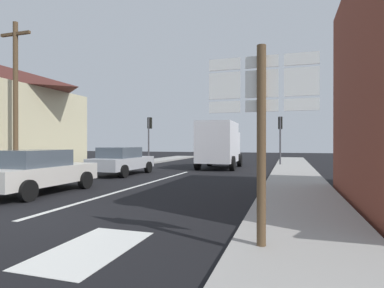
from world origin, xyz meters
TOP-DOWN VIEW (x-y plane):
  - ground_plane at (0.00, 10.00)m, footprint 80.00×80.00m
  - sidewalk_right at (5.97, 8.00)m, footprint 2.38×44.00m
  - sidewalk_left at (-5.97, 8.00)m, footprint 2.38×44.00m
  - lane_centre_stripe at (0.00, 6.00)m, footprint 0.16×12.00m
  - lane_turn_arrow at (2.63, -1.00)m, footprint 1.20×2.20m
  - sedan_near at (-2.43, 3.19)m, footprint 1.97×4.20m
  - sedan_far at (-2.85, 9.49)m, footprint 2.01×4.22m
  - delivery_truck at (1.26, 15.07)m, footprint 2.56×5.04m
  - route_sign_post at (5.26, -0.42)m, footprint 1.66×0.14m
  - traffic_light_far_left at (-5.08, 17.76)m, footprint 0.30×0.49m
  - traffic_light_far_right at (5.08, 18.39)m, footprint 0.30×0.49m
  - utility_pole at (-7.56, 7.16)m, footprint 1.80×0.24m

SIDE VIEW (x-z plane):
  - ground_plane at x=0.00m, z-range 0.00..0.00m
  - lane_centre_stripe at x=0.00m, z-range 0.00..0.01m
  - lane_turn_arrow at x=2.63m, z-range 0.00..0.01m
  - sidewalk_right at x=5.97m, z-range 0.00..0.14m
  - sidewalk_left at x=-5.97m, z-range 0.00..0.14m
  - sedan_near at x=-2.43m, z-range 0.03..1.50m
  - sedan_far at x=-2.85m, z-range 0.03..1.50m
  - delivery_truck at x=1.26m, z-range 0.13..3.18m
  - route_sign_post at x=5.26m, z-range 0.40..3.60m
  - traffic_light_far_right at x=5.08m, z-range 0.87..4.48m
  - traffic_light_far_left at x=-5.08m, z-range 0.90..4.66m
  - utility_pole at x=-7.56m, z-range 0.24..8.06m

